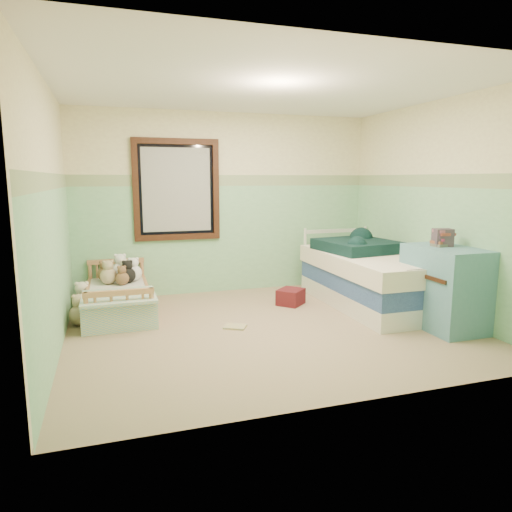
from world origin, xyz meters
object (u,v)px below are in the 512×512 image
object	(u,v)px
plush_floor_cream	(83,301)
toddler_bed_frame	(119,306)
red_pillow	(291,297)
floor_book	(235,327)
twin_bed_frame	(371,297)
dresser	(444,288)
plush_floor_tan	(80,315)

from	to	relation	value
plush_floor_cream	toddler_bed_frame	bearing A→B (deg)	-30.96
red_pillow	floor_book	world-z (taller)	red_pillow
twin_bed_frame	dresser	bearing A→B (deg)	-75.32
plush_floor_cream	plush_floor_tan	xyz separation A→B (m)	(0.00, -0.59, -0.00)
toddler_bed_frame	floor_book	bearing A→B (deg)	-38.39
toddler_bed_frame	plush_floor_tan	world-z (taller)	plush_floor_tan
twin_bed_frame	floor_book	distance (m)	1.93
plush_floor_tan	twin_bed_frame	size ratio (longest dim) A/B	0.11
toddler_bed_frame	floor_book	xyz separation A→B (m)	(1.19, -0.94, -0.08)
plush_floor_tan	twin_bed_frame	distance (m)	3.51
toddler_bed_frame	twin_bed_frame	bearing A→B (deg)	-10.92
red_pillow	floor_book	bearing A→B (deg)	-143.30
plush_floor_tan	floor_book	xyz separation A→B (m)	(1.61, -0.60, -0.11)
red_pillow	twin_bed_frame	bearing A→B (deg)	-19.65
dresser	floor_book	size ratio (longest dim) A/B	3.79
toddler_bed_frame	plush_floor_tan	bearing A→B (deg)	-140.67
plush_floor_cream	red_pillow	world-z (taller)	plush_floor_cream
dresser	red_pillow	world-z (taller)	dresser
dresser	floor_book	xyz separation A→B (m)	(-2.16, 0.66, -0.43)
twin_bed_frame	red_pillow	size ratio (longest dim) A/B	6.46
plush_floor_tan	twin_bed_frame	xyz separation A→B (m)	(3.50, -0.25, -0.01)
toddler_bed_frame	plush_floor_tan	xyz separation A→B (m)	(-0.42, -0.34, 0.03)
toddler_bed_frame	floor_book	distance (m)	1.52
toddler_bed_frame	red_pillow	xyz separation A→B (m)	(2.12, -0.25, 0.01)
plush_floor_cream	floor_book	world-z (taller)	plush_floor_cream
plush_floor_tan	twin_bed_frame	world-z (taller)	plush_floor_tan
toddler_bed_frame	plush_floor_tan	size ratio (longest dim) A/B	6.09
plush_floor_tan	red_pillow	world-z (taller)	plush_floor_tan
toddler_bed_frame	plush_floor_cream	distance (m)	0.49
toddler_bed_frame	floor_book	world-z (taller)	toddler_bed_frame
dresser	plush_floor_tan	bearing A→B (deg)	161.44
plush_floor_cream	twin_bed_frame	world-z (taller)	plush_floor_cream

